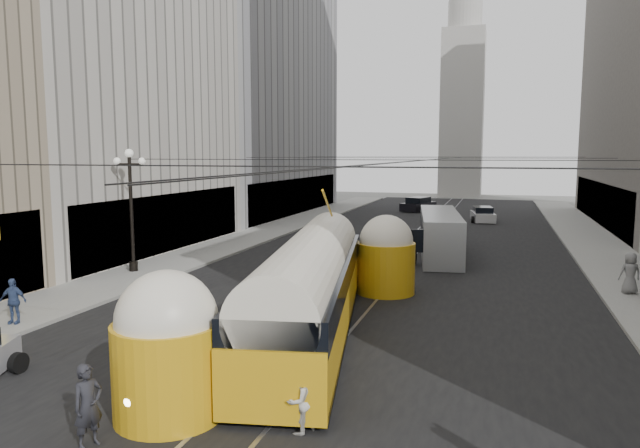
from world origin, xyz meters
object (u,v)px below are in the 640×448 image
Objects in this scene: pedestrian_crossing_b at (300,400)px; pedestrian_sidewalk_right at (630,273)px; streetcar at (311,286)px; city_bus at (440,232)px; pedestrian_sidewalk_left at (13,301)px; pedestrian_crossing_a at (88,406)px.

pedestrian_crossing_b is 18.70m from pedestrian_sidewalk_right.
streetcar is 1.50× the size of city_bus.
pedestrian_sidewalk_right is (11.67, 9.36, -0.70)m from streetcar.
city_bus is 23.62m from pedestrian_sidewalk_left.
streetcar is 14.98m from pedestrian_sidewalk_right.
pedestrian_crossing_a is 10.50m from pedestrian_sidewalk_left.
streetcar is 6.98m from pedestrian_crossing_b.
pedestrian_crossing_a is at bearing -50.04° from pedestrian_sidewalk_left.
pedestrian_sidewalk_left is at bearing -167.68° from streetcar.
pedestrian_crossing_a is (-2.16, -8.57, -0.85)m from streetcar.
pedestrian_sidewalk_right is at bearing -17.68° from pedestrian_crossing_a.
pedestrian_crossing_b is 0.82× the size of pedestrian_sidewalk_right.
streetcar is 17.45m from city_bus.
streetcar reaches higher than pedestrian_sidewalk_right.
pedestrian_sidewalk_right is (9.71, 15.98, 0.31)m from pedestrian_crossing_b.
pedestrian_sidewalk_left is at bearing 73.37° from pedestrian_crossing_a.
pedestrian_crossing_b is (-0.69, -23.87, -0.71)m from city_bus.
pedestrian_crossing_a is at bearing 38.79° from pedestrian_sidewalk_right.
city_bus is 7.15× the size of pedestrian_crossing_b.
streetcar reaches higher than city_bus.
pedestrian_crossing_a reaches higher than pedestrian_crossing_b.
pedestrian_crossing_b is at bearing -73.51° from streetcar.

